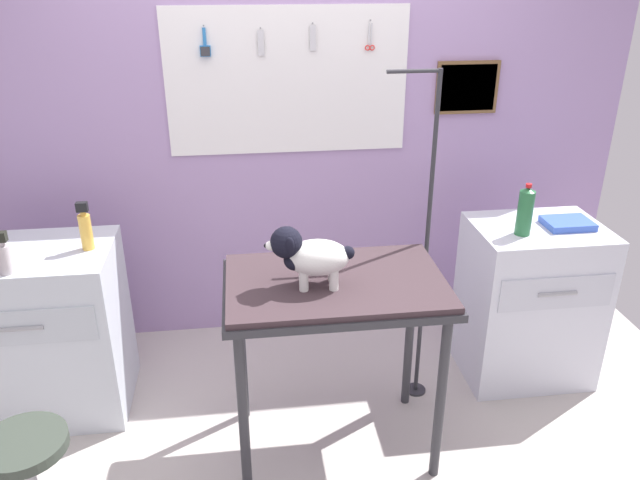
{
  "coord_description": "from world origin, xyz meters",
  "views": [
    {
      "loc": [
        -0.28,
        -2.23,
        2.17
      ],
      "look_at": [
        0.04,
        0.14,
        1.09
      ],
      "focal_mm": 34.82,
      "sensor_mm": 36.0,
      "label": 1
    }
  ],
  "objects_px": {
    "dog": "(308,255)",
    "soda_bottle": "(525,211)",
    "stool": "(27,461)",
    "grooming_arm": "(424,258)",
    "counter_left": "(42,331)",
    "cabinet_right": "(528,301)",
    "shampoo_bottle": "(4,256)",
    "grooming_table": "(335,299)"
  },
  "relations": [
    {
      "from": "dog",
      "to": "soda_bottle",
      "type": "relative_size",
      "value": 1.39
    },
    {
      "from": "dog",
      "to": "stool",
      "type": "relative_size",
      "value": 0.69
    },
    {
      "from": "grooming_arm",
      "to": "soda_bottle",
      "type": "distance_m",
      "value": 0.56
    },
    {
      "from": "counter_left",
      "to": "cabinet_right",
      "type": "distance_m",
      "value": 2.59
    },
    {
      "from": "cabinet_right",
      "to": "soda_bottle",
      "type": "height_order",
      "value": "soda_bottle"
    },
    {
      "from": "cabinet_right",
      "to": "counter_left",
      "type": "bearing_deg",
      "value": 179.3
    },
    {
      "from": "soda_bottle",
      "to": "stool",
      "type": "bearing_deg",
      "value": -160.24
    },
    {
      "from": "cabinet_right",
      "to": "shampoo_bottle",
      "type": "xyz_separation_m",
      "value": [
        -2.59,
        -0.19,
        0.53
      ]
    },
    {
      "from": "grooming_arm",
      "to": "soda_bottle",
      "type": "bearing_deg",
      "value": 4.81
    },
    {
      "from": "counter_left",
      "to": "cabinet_right",
      "type": "xyz_separation_m",
      "value": [
        2.59,
        -0.03,
        -0.0
      ]
    },
    {
      "from": "dog",
      "to": "shampoo_bottle",
      "type": "relative_size",
      "value": 1.89
    },
    {
      "from": "cabinet_right",
      "to": "stool",
      "type": "height_order",
      "value": "cabinet_right"
    },
    {
      "from": "stool",
      "to": "shampoo_bottle",
      "type": "xyz_separation_m",
      "value": [
        -0.19,
        0.7,
        0.54
      ]
    },
    {
      "from": "counter_left",
      "to": "soda_bottle",
      "type": "height_order",
      "value": "soda_bottle"
    },
    {
      "from": "counter_left",
      "to": "stool",
      "type": "height_order",
      "value": "counter_left"
    },
    {
      "from": "grooming_table",
      "to": "grooming_arm",
      "type": "relative_size",
      "value": 0.56
    },
    {
      "from": "grooming_table",
      "to": "cabinet_right",
      "type": "bearing_deg",
      "value": 21.73
    },
    {
      "from": "grooming_arm",
      "to": "counter_left",
      "type": "bearing_deg",
      "value": 175.46
    },
    {
      "from": "counter_left",
      "to": "grooming_arm",
      "type": "bearing_deg",
      "value": -4.54
    },
    {
      "from": "dog",
      "to": "stool",
      "type": "distance_m",
      "value": 1.33
    },
    {
      "from": "grooming_arm",
      "to": "counter_left",
      "type": "xyz_separation_m",
      "value": [
        -1.93,
        0.15,
        -0.36
      ]
    },
    {
      "from": "grooming_table",
      "to": "grooming_arm",
      "type": "xyz_separation_m",
      "value": [
        0.5,
        0.34,
        0.0
      ]
    },
    {
      "from": "grooming_table",
      "to": "dog",
      "type": "xyz_separation_m",
      "value": [
        -0.12,
        -0.04,
        0.24
      ]
    },
    {
      "from": "grooming_table",
      "to": "dog",
      "type": "height_order",
      "value": "dog"
    },
    {
      "from": "stool",
      "to": "soda_bottle",
      "type": "relative_size",
      "value": 2.03
    },
    {
      "from": "cabinet_right",
      "to": "stool",
      "type": "xyz_separation_m",
      "value": [
        -2.4,
        -0.89,
        -0.0
      ]
    },
    {
      "from": "dog",
      "to": "shampoo_bottle",
      "type": "bearing_deg",
      "value": 166.8
    },
    {
      "from": "grooming_table",
      "to": "cabinet_right",
      "type": "xyz_separation_m",
      "value": [
        1.15,
        0.46,
        -0.36
      ]
    },
    {
      "from": "grooming_table",
      "to": "shampoo_bottle",
      "type": "bearing_deg",
      "value": 169.37
    },
    {
      "from": "grooming_table",
      "to": "shampoo_bottle",
      "type": "xyz_separation_m",
      "value": [
        -1.44,
        0.27,
        0.17
      ]
    },
    {
      "from": "grooming_table",
      "to": "grooming_arm",
      "type": "bearing_deg",
      "value": 34.19
    },
    {
      "from": "grooming_table",
      "to": "dog",
      "type": "relative_size",
      "value": 2.59
    },
    {
      "from": "grooming_arm",
      "to": "grooming_table",
      "type": "bearing_deg",
      "value": -145.81
    },
    {
      "from": "shampoo_bottle",
      "to": "stool",
      "type": "bearing_deg",
      "value": -74.41
    },
    {
      "from": "soda_bottle",
      "to": "grooming_table",
      "type": "bearing_deg",
      "value": -159.41
    },
    {
      "from": "stool",
      "to": "soda_bottle",
      "type": "bearing_deg",
      "value": 19.76
    },
    {
      "from": "dog",
      "to": "shampoo_bottle",
      "type": "xyz_separation_m",
      "value": [
        -1.31,
        0.31,
        -0.07
      ]
    },
    {
      "from": "stool",
      "to": "counter_left",
      "type": "bearing_deg",
      "value": 101.61
    },
    {
      "from": "shampoo_bottle",
      "to": "counter_left",
      "type": "bearing_deg",
      "value": 88.52
    },
    {
      "from": "dog",
      "to": "cabinet_right",
      "type": "distance_m",
      "value": 1.5
    },
    {
      "from": "grooming_arm",
      "to": "soda_bottle",
      "type": "relative_size",
      "value": 6.44
    },
    {
      "from": "dog",
      "to": "stool",
      "type": "bearing_deg",
      "value": -160.76
    }
  ]
}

